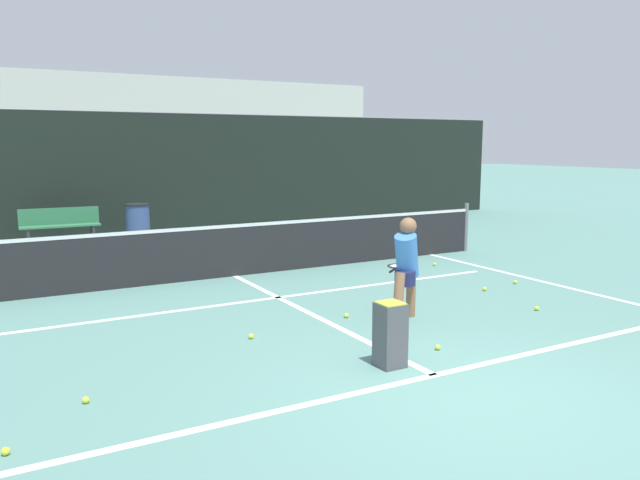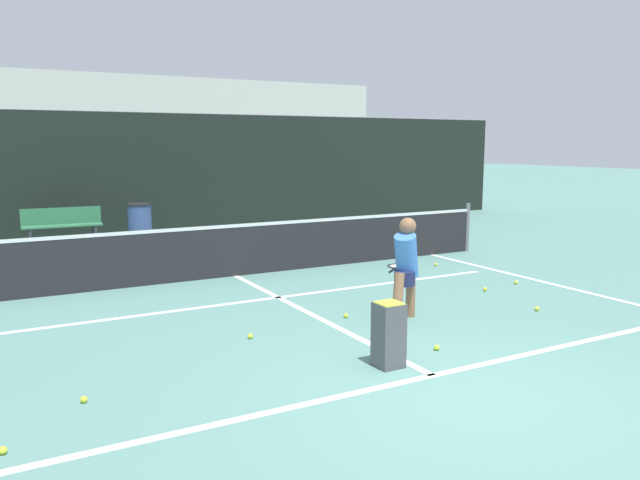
{
  "view_description": "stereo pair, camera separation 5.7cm",
  "coord_description": "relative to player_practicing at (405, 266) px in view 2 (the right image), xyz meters",
  "views": [
    {
      "loc": [
        -4.05,
        -4.25,
        2.39
      ],
      "look_at": [
        0.45,
        3.81,
        0.95
      ],
      "focal_mm": 35.0,
      "sensor_mm": 36.0,
      "label": 1
    },
    {
      "loc": [
        -4.0,
        -4.27,
        2.39
      ],
      "look_at": [
        0.45,
        3.81,
        0.95
      ],
      "focal_mm": 35.0,
      "sensor_mm": 36.0,
      "label": 2
    }
  ],
  "objects": [
    {
      "name": "tennis_ball_scattered_2",
      "position": [
        3.02,
        0.89,
        -0.74
      ],
      "size": [
        0.07,
        0.07,
        0.07
      ],
      "primitive_type": "sphere",
      "color": "#D1E033",
      "rests_on": "ground"
    },
    {
      "name": "ground_plane",
      "position": [
        -0.94,
        -2.33,
        -0.77
      ],
      "size": [
        100.0,
        100.0,
        0.0
      ],
      "primitive_type": "plane",
      "color": "slate"
    },
    {
      "name": "tennis_ball_scattered_0",
      "position": [
        1.99,
        -0.5,
        -0.74
      ],
      "size": [
        0.07,
        0.07,
        0.07
      ],
      "primitive_type": "sphere",
      "color": "#D1E033",
      "rests_on": "ground"
    },
    {
      "name": "court_service_line",
      "position": [
        -0.94,
        2.02,
        -0.77
      ],
      "size": [
        8.25,
        0.1,
        0.01
      ],
      "primitive_type": "cube",
      "color": "white",
      "rests_on": "ground"
    },
    {
      "name": "tennis_ball_scattered_4",
      "position": [
        -4.22,
        -0.74,
        -0.74
      ],
      "size": [
        0.07,
        0.07,
        0.07
      ],
      "primitive_type": "sphere",
      "color": "#D1E033",
      "rests_on": "ground"
    },
    {
      "name": "tennis_ball_scattered_5",
      "position": [
        -2.12,
        0.3,
        -0.74
      ],
      "size": [
        0.07,
        0.07,
        0.07
      ],
      "primitive_type": "sphere",
      "color": "#D1E033",
      "rests_on": "ground"
    },
    {
      "name": "tennis_ball_scattered_6",
      "position": [
        -0.39,
        -1.15,
        -0.74
      ],
      "size": [
        0.07,
        0.07,
        0.07
      ],
      "primitive_type": "sphere",
      "color": "#D1E033",
      "rests_on": "ground"
    },
    {
      "name": "trash_bin",
      "position": [
        -1.44,
        9.08,
        -0.32
      ],
      "size": [
        0.6,
        0.6,
        0.9
      ],
      "color": "#384C7F",
      "rests_on": "ground"
    },
    {
      "name": "ball_hopper",
      "position": [
        -1.19,
        -1.31,
        -0.4
      ],
      "size": [
        0.28,
        0.28,
        0.71
      ],
      "color": "#4C4C51",
      "rests_on": "ground"
    },
    {
      "name": "court_baseline_near",
      "position": [
        -0.94,
        -1.76,
        -0.77
      ],
      "size": [
        11.0,
        0.1,
        0.01
      ],
      "primitive_type": "cube",
      "color": "white",
      "rests_on": "ground"
    },
    {
      "name": "tennis_ball_scattered_3",
      "position": [
        2.84,
        2.81,
        -0.74
      ],
      "size": [
        0.07,
        0.07,
        0.07
      ],
      "primitive_type": "sphere",
      "color": "#D1E033",
      "rests_on": "ground"
    },
    {
      "name": "player_practicing",
      "position": [
        0.0,
        0.0,
        0.0
      ],
      "size": [
        0.89,
        1.05,
        1.42
      ],
      "rotation": [
        0.0,
        0.0,
        0.65
      ],
      "color": "#8C6042",
      "rests_on": "ground"
    },
    {
      "name": "fence_back",
      "position": [
        -0.94,
        10.28,
        0.83
      ],
      "size": [
        24.0,
        0.06,
        3.21
      ],
      "color": "black",
      "rests_on": "ground"
    },
    {
      "name": "tennis_ball_scattered_1",
      "position": [
        2.19,
        0.77,
        -0.74
      ],
      "size": [
        0.07,
        0.07,
        0.07
      ],
      "primitive_type": "sphere",
      "color": "#D1E033",
      "rests_on": "ground"
    },
    {
      "name": "tennis_ball_scattered_7",
      "position": [
        -0.61,
        0.52,
        -0.74
      ],
      "size": [
        0.07,
        0.07,
        0.07
      ],
      "primitive_type": "sphere",
      "color": "#D1E033",
      "rests_on": "ground"
    },
    {
      "name": "parked_car",
      "position": [
        -1.08,
        14.01,
        -0.17
      ],
      "size": [
        1.73,
        3.95,
        1.42
      ],
      "color": "black",
      "rests_on": "ground"
    },
    {
      "name": "court_center_mark",
      "position": [
        -0.94,
        1.04,
        -0.77
      ],
      "size": [
        0.1,
        5.61,
        0.01
      ],
      "primitive_type": "cube",
      "color": "white",
      "rests_on": "ground"
    },
    {
      "name": "court_sideline_right",
      "position": [
        3.57,
        1.04,
        -0.77
      ],
      "size": [
        0.1,
        6.61,
        0.01
      ],
      "primitive_type": "cube",
      "color": "white",
      "rests_on": "ground"
    },
    {
      "name": "tennis_ball_scattered_8",
      "position": [
        -4.92,
        -1.46,
        -0.74
      ],
      "size": [
        0.07,
        0.07,
        0.07
      ],
      "primitive_type": "sphere",
      "color": "#D1E033",
      "rests_on": "ground"
    },
    {
      "name": "courtside_bench",
      "position": [
        -3.22,
        9.3,
        -0.29
      ],
      "size": [
        1.81,
        0.45,
        0.86
      ],
      "rotation": [
        0.0,
        0.0,
        -0.04
      ],
      "color": "#33724C",
      "rests_on": "ground"
    },
    {
      "name": "building_far",
      "position": [
        -0.94,
        28.45,
        2.2
      ],
      "size": [
        36.0,
        2.4,
        5.95
      ],
      "primitive_type": "cube",
      "color": "beige",
      "rests_on": "ground"
    },
    {
      "name": "net",
      "position": [
        -0.94,
        3.84,
        -0.26
      ],
      "size": [
        11.09,
        0.09,
        1.07
      ],
      "color": "slate",
      "rests_on": "ground"
    }
  ]
}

